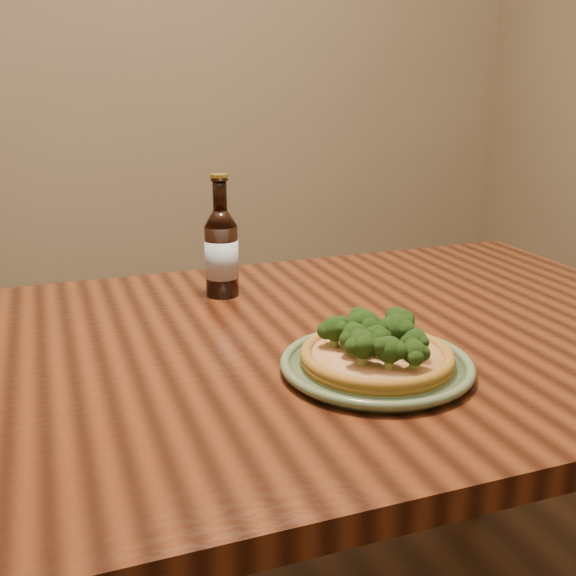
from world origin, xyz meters
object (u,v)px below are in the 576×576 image
object	(u,v)px
plate	(376,365)
beer_bottle	(221,252)
table	(253,397)
pizza	(377,351)

from	to	relation	value
plate	beer_bottle	xyz separation A→B (m)	(-0.12, 0.42, 0.08)
table	pizza	size ratio (longest dim) A/B	7.27
beer_bottle	table	bearing A→B (deg)	-98.09
plate	pizza	bearing A→B (deg)	-2.91
beer_bottle	plate	bearing A→B (deg)	-78.26
pizza	beer_bottle	bearing A→B (deg)	105.46
pizza	beer_bottle	size ratio (longest dim) A/B	0.94
plate	pizza	size ratio (longest dim) A/B	1.26
table	pizza	xyz separation A→B (m)	(0.14, -0.16, 0.12)
plate	beer_bottle	distance (m)	0.44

